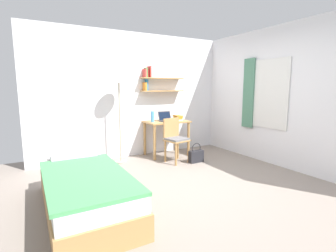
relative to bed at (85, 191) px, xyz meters
name	(u,v)px	position (x,y,z in m)	size (l,w,h in m)	color
ground_plane	(190,185)	(1.54, 0.02, -0.24)	(5.28, 5.28, 0.00)	gray
wall_back	(138,95)	(1.55, 2.04, 1.07)	(4.40, 0.27, 2.60)	white
wall_right	(281,97)	(3.56, 0.04, 1.06)	(0.10, 4.40, 2.60)	white
bed	(85,191)	(0.00, 0.00, 0.00)	(0.90, 1.99, 0.54)	#B2844C
desk	(167,128)	(2.07, 1.72, 0.36)	(0.92, 0.59, 0.75)	#B2844C
desk_chair	(175,138)	(1.98, 1.20, 0.25)	(0.47, 0.46, 0.87)	#B2844C
standing_lamp	(119,83)	(1.01, 1.68, 1.32)	(0.37, 0.37, 1.78)	#B2A893
laptop	(165,118)	(2.05, 1.73, 0.57)	(0.30, 0.22, 0.21)	#2D2D33
water_bottle	(152,117)	(1.73, 1.71, 0.63)	(0.07, 0.07, 0.23)	#4C99DB
book_stack	(178,118)	(2.34, 1.69, 0.57)	(0.17, 0.24, 0.11)	silver
handbag	(196,156)	(2.31, 0.94, -0.11)	(0.30, 0.12, 0.39)	#232328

